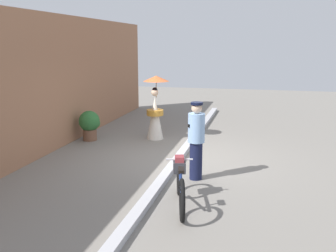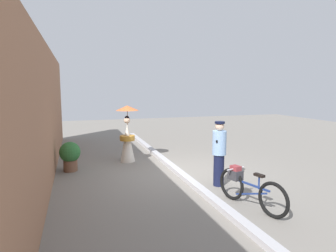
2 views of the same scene
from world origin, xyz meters
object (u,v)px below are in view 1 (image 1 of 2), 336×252
(bicycle_near_officer, at_px, (180,183))
(person_officer, at_px, (196,139))
(person_with_parasol, at_px, (155,109))
(potted_plant_by_door, at_px, (90,124))

(bicycle_near_officer, height_order, person_officer, person_officer)
(person_with_parasol, bearing_deg, person_officer, -150.81)
(bicycle_near_officer, relative_size, person_with_parasol, 0.94)
(person_officer, distance_m, potted_plant_by_door, 4.32)
(bicycle_near_officer, xyz_separation_m, person_with_parasol, (4.45, 1.69, 0.50))
(person_with_parasol, height_order, potted_plant_by_door, person_with_parasol)
(person_with_parasol, distance_m, potted_plant_by_door, 1.93)
(person_officer, bearing_deg, potted_plant_by_door, 54.68)
(bicycle_near_officer, bearing_deg, person_officer, -1.80)
(person_with_parasol, bearing_deg, potted_plant_by_door, 108.84)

